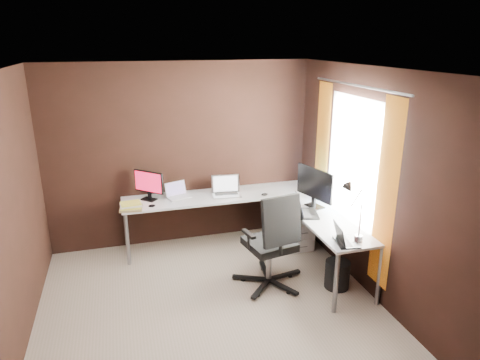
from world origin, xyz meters
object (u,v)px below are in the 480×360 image
at_px(drawer_pedestal, 294,226).
at_px(laptop_white, 177,194).
at_px(wastebasket, 337,274).
at_px(book_stack, 131,206).
at_px(laptop_black_big, 304,210).
at_px(laptop_silver, 226,191).
at_px(monitor_right, 315,185).
at_px(office_chair, 271,259).
at_px(laptop_black_small, 344,239).
at_px(monitor_left, 149,184).
at_px(desk_lamp, 353,204).

xyz_separation_m(drawer_pedestal, laptop_white, (-1.54, 0.43, 0.47)).
bearing_deg(wastebasket, book_stack, 150.15).
height_order(laptop_white, book_stack, laptop_white).
xyz_separation_m(laptop_white, laptop_black_big, (1.40, -1.03, 0.01)).
bearing_deg(book_stack, wastebasket, -29.85).
height_order(laptop_silver, book_stack, laptop_silver).
relative_size(laptop_silver, laptop_black_big, 1.00).
distance_m(monitor_right, book_stack, 2.32).
relative_size(monitor_right, laptop_silver, 1.47).
height_order(laptop_silver, office_chair, office_chair).
bearing_deg(wastebasket, laptop_black_small, -113.57).
xyz_separation_m(monitor_right, laptop_white, (-1.61, 0.84, -0.25)).
bearing_deg(monitor_right, wastebasket, 162.97).
bearing_deg(monitor_left, laptop_white, 42.38).
bearing_deg(drawer_pedestal, wastebasket, -86.45).
bearing_deg(monitor_right, laptop_black_big, 114.80).
bearing_deg(laptop_white, monitor_left, 160.41).
relative_size(laptop_black_small, wastebasket, 1.04).
relative_size(drawer_pedestal, laptop_black_small, 1.75).
height_order(book_stack, desk_lamp, desk_lamp).
relative_size(book_stack, wastebasket, 0.90).
bearing_deg(laptop_black_small, wastebasket, -12.94).
height_order(monitor_right, wastebasket, monitor_right).
height_order(monitor_left, monitor_right, monitor_right).
distance_m(laptop_black_big, desk_lamp, 0.86).
height_order(drawer_pedestal, office_chair, office_chair).
relative_size(laptop_silver, wastebasket, 1.25).
relative_size(laptop_silver, laptop_black_small, 1.20).
bearing_deg(monitor_left, office_chair, -3.08).
distance_m(laptop_white, laptop_black_small, 2.37).
relative_size(book_stack, office_chair, 0.25).
bearing_deg(laptop_silver, book_stack, -164.50).
bearing_deg(laptop_black_big, office_chair, 133.08).
bearing_deg(monitor_left, wastebasket, 4.80).
bearing_deg(desk_lamp, drawer_pedestal, 112.82).
distance_m(laptop_white, book_stack, 0.68).
relative_size(laptop_black_big, laptop_black_small, 1.21).
xyz_separation_m(desk_lamp, office_chair, (-0.70, 0.49, -0.79)).
bearing_deg(book_stack, monitor_left, 48.37).
distance_m(drawer_pedestal, laptop_silver, 1.06).
xyz_separation_m(monitor_right, laptop_silver, (-0.95, 0.76, -0.23)).
xyz_separation_m(laptop_silver, desk_lamp, (0.92, -1.71, 0.34)).
height_order(drawer_pedestal, laptop_silver, laptop_silver).
height_order(monitor_left, book_stack, monitor_left).
bearing_deg(desk_lamp, laptop_black_small, -128.77).
relative_size(drawer_pedestal, desk_lamp, 0.95).
height_order(monitor_right, book_stack, monitor_right).
distance_m(drawer_pedestal, wastebasket, 1.14).
bearing_deg(monitor_right, laptop_silver, 34.81).
relative_size(monitor_left, laptop_white, 1.13).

